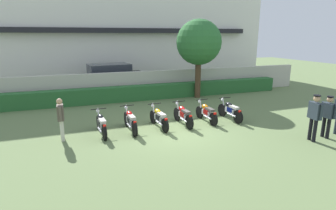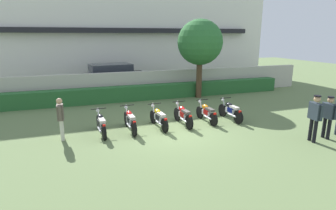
{
  "view_description": "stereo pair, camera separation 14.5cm",
  "coord_description": "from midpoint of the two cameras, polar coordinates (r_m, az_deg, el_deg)",
  "views": [
    {
      "loc": [
        -3.82,
        -9.6,
        3.76
      ],
      "look_at": [
        0.0,
        1.04,
        0.85
      ],
      "focal_mm": 29.04,
      "sensor_mm": 36.0,
      "label": 1
    },
    {
      "loc": [
        -3.69,
        -9.65,
        3.76
      ],
      "look_at": [
        0.0,
        1.04,
        0.85
      ],
      "focal_mm": 29.04,
      "sensor_mm": 36.0,
      "label": 2
    }
  ],
  "objects": [
    {
      "name": "officer_1",
      "position": [
        11.65,
        30.24,
        -1.58
      ],
      "size": [
        0.22,
        0.65,
        1.6
      ],
      "rotation": [
        0.0,
        0.0,
        3.13
      ],
      "color": "black",
      "rests_on": "ground"
    },
    {
      "name": "motorcycle_in_row_0",
      "position": [
        10.81,
        -14.21,
        -3.87
      ],
      "size": [
        0.6,
        1.81,
        0.96
      ],
      "rotation": [
        0.0,
        0.0,
        1.64
      ],
      "color": "black",
      "rests_on": "ground"
    },
    {
      "name": "motorcycle_in_row_5",
      "position": [
        12.67,
        12.57,
        -1.09
      ],
      "size": [
        0.6,
        1.82,
        0.95
      ],
      "rotation": [
        0.0,
        0.0,
        1.63
      ],
      "color": "black",
      "rests_on": "ground"
    },
    {
      "name": "inspector_person",
      "position": [
        10.58,
        -21.95,
        -2.18
      ],
      "size": [
        0.22,
        0.65,
        1.58
      ],
      "color": "beige",
      "rests_on": "ground"
    },
    {
      "name": "ground",
      "position": [
        10.99,
        1.46,
        -5.57
      ],
      "size": [
        60.0,
        60.0,
        0.0
      ],
      "primitive_type": "plane",
      "color": "#607547"
    },
    {
      "name": "motorcycle_in_row_1",
      "position": [
        11.01,
        -8.31,
        -3.21
      ],
      "size": [
        0.6,
        1.94,
        0.97
      ],
      "rotation": [
        0.0,
        0.0,
        1.6
      ],
      "color": "black",
      "rests_on": "ground"
    },
    {
      "name": "motorcycle_in_row_4",
      "position": [
        12.18,
        7.73,
        -1.54
      ],
      "size": [
        0.6,
        1.78,
        0.94
      ],
      "rotation": [
        0.0,
        0.0,
        1.62
      ],
      "color": "black",
      "rests_on": "ground"
    },
    {
      "name": "building",
      "position": [
        24.33,
        -11.26,
        14.45
      ],
      "size": [
        24.78,
        6.5,
        7.76
      ],
      "color": "white",
      "rests_on": "ground"
    },
    {
      "name": "tree_near_inspector",
      "position": [
        16.64,
        6.24,
        12.87
      ],
      "size": [
        2.69,
        2.69,
        4.71
      ],
      "color": "#4C3823",
      "rests_on": "ground"
    },
    {
      "name": "motorcycle_in_row_3",
      "position": [
        11.66,
        2.83,
        -2.09
      ],
      "size": [
        0.6,
        1.84,
        0.96
      ],
      "rotation": [
        0.0,
        0.0,
        1.61
      ],
      "color": "black",
      "rests_on": "ground"
    },
    {
      "name": "compound_wall",
      "position": [
        16.93,
        -6.67,
        4.28
      ],
      "size": [
        23.54,
        0.3,
        1.61
      ],
      "primitive_type": "cube",
      "color": "#BCB7A8",
      "rests_on": "ground"
    },
    {
      "name": "motorcycle_in_row_2",
      "position": [
        11.31,
        -2.31,
        -2.65
      ],
      "size": [
        0.6,
        1.85,
        0.94
      ],
      "rotation": [
        0.0,
        0.0,
        1.66
      ],
      "color": "black",
      "rests_on": "ground"
    },
    {
      "name": "hedge_row",
      "position": [
        16.33,
        -6.07,
        2.6
      ],
      "size": [
        18.84,
        0.7,
        0.87
      ],
      "primitive_type": "cube",
      "color": "#28602D",
      "rests_on": "ground"
    },
    {
      "name": "officer_0",
      "position": [
        11.04,
        28.11,
        -1.67
      ],
      "size": [
        0.28,
        0.68,
        1.72
      ],
      "rotation": [
        0.0,
        0.0,
        3.02
      ],
      "color": "black",
      "rests_on": "ground"
    },
    {
      "name": "parked_car",
      "position": [
        19.02,
        -11.93,
        5.58
      ],
      "size": [
        4.7,
        2.53,
        1.89
      ],
      "rotation": [
        0.0,
        0.0,
        0.12
      ],
      "color": "black",
      "rests_on": "ground"
    }
  ]
}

